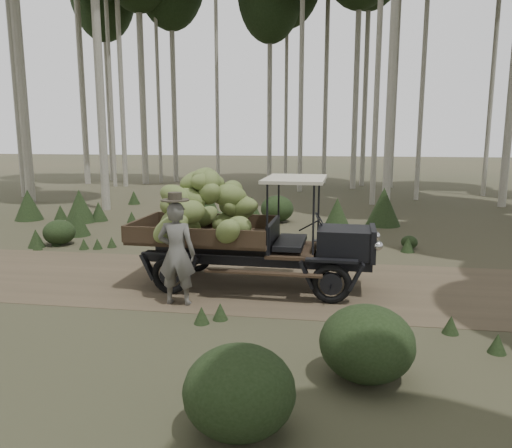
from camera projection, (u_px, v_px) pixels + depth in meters
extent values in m
plane|color=#473D2B|center=(189.00, 280.00, 10.96)|extent=(120.00, 120.00, 0.00)
cube|color=brown|center=(189.00, 280.00, 10.95)|extent=(70.00, 4.00, 0.01)
cube|color=black|center=(344.00, 242.00, 10.02)|extent=(1.05, 1.00, 0.56)
cube|color=black|center=(373.00, 243.00, 9.92)|extent=(0.13, 1.03, 0.64)
cube|color=black|center=(273.00, 234.00, 10.26)|extent=(0.12, 1.44, 0.56)
cube|color=#38281C|center=(206.00, 237.00, 10.54)|extent=(2.93, 1.93, 0.08)
cube|color=#38281C|center=(217.00, 221.00, 11.40)|extent=(2.88, 0.14, 0.33)
cube|color=#38281C|center=(192.00, 237.00, 9.61)|extent=(2.88, 0.14, 0.33)
cube|color=#38281C|center=(142.00, 226.00, 10.77)|extent=(0.11, 1.85, 0.33)
cube|color=beige|center=(295.00, 179.00, 9.97)|extent=(1.23, 1.78, 0.06)
cube|color=black|center=(259.00, 252.00, 10.79)|extent=(4.72, 0.24, 0.18)
cube|color=black|center=(252.00, 261.00, 10.04)|extent=(4.72, 0.24, 0.18)
torus|color=black|center=(334.00, 262.00, 10.96)|extent=(0.78, 0.16, 0.78)
torus|color=black|center=(331.00, 284.00, 9.38)|extent=(0.78, 0.16, 0.78)
torus|color=black|center=(195.00, 256.00, 11.54)|extent=(0.78, 0.16, 0.78)
torus|color=black|center=(170.00, 275.00, 9.95)|extent=(0.78, 0.16, 0.78)
sphere|color=beige|center=(376.00, 236.00, 10.34)|extent=(0.18, 0.18, 0.18)
sphere|color=beige|center=(378.00, 246.00, 9.45)|extent=(0.18, 0.18, 0.18)
ellipsoid|color=olive|center=(184.00, 218.00, 10.94)|extent=(0.94, 0.72, 0.57)
ellipsoid|color=olive|center=(232.00, 207.00, 10.48)|extent=(0.51, 0.84, 0.56)
ellipsoid|color=olive|center=(232.00, 191.00, 10.52)|extent=(0.54, 0.75, 0.48)
ellipsoid|color=olive|center=(206.00, 180.00, 10.46)|extent=(0.65, 0.81, 0.59)
ellipsoid|color=olive|center=(225.00, 224.00, 10.59)|extent=(0.66, 0.85, 0.58)
ellipsoid|color=olive|center=(241.00, 206.00, 10.41)|extent=(0.96, 0.71, 0.50)
ellipsoid|color=olive|center=(221.00, 193.00, 10.47)|extent=(1.00, 0.72, 0.55)
ellipsoid|color=olive|center=(200.00, 181.00, 10.35)|extent=(1.01, 0.88, 0.59)
ellipsoid|color=olive|center=(238.00, 228.00, 9.83)|extent=(0.85, 0.78, 0.60)
ellipsoid|color=olive|center=(187.00, 212.00, 9.89)|extent=(0.88, 0.65, 0.62)
ellipsoid|color=olive|center=(191.00, 198.00, 10.11)|extent=(0.80, 0.48, 0.57)
ellipsoid|color=olive|center=(209.00, 181.00, 10.19)|extent=(0.72, 0.85, 0.61)
ellipsoid|color=olive|center=(206.00, 216.00, 11.18)|extent=(0.66, 0.95, 0.58)
ellipsoid|color=olive|center=(232.00, 204.00, 10.69)|extent=(0.95, 0.91, 0.73)
ellipsoid|color=olive|center=(229.00, 195.00, 10.32)|extent=(0.93, 0.74, 0.55)
ellipsoid|color=olive|center=(207.00, 179.00, 10.33)|extent=(0.78, 0.99, 0.64)
ellipsoid|color=olive|center=(173.00, 224.00, 10.63)|extent=(0.83, 0.97, 0.62)
ellipsoid|color=olive|center=(173.00, 204.00, 11.11)|extent=(0.60, 0.85, 0.63)
ellipsoid|color=olive|center=(176.00, 196.00, 10.14)|extent=(0.94, 0.73, 0.58)
ellipsoid|color=olive|center=(198.00, 182.00, 10.33)|extent=(0.74, 0.55, 0.53)
ellipsoid|color=olive|center=(189.00, 226.00, 10.47)|extent=(0.79, 0.70, 0.48)
ellipsoid|color=olive|center=(241.00, 207.00, 10.51)|extent=(0.84, 0.74, 0.62)
ellipsoid|color=olive|center=(209.00, 193.00, 10.14)|extent=(0.82, 0.92, 0.67)
ellipsoid|color=olive|center=(208.00, 182.00, 10.19)|extent=(0.85, 0.96, 0.50)
ellipsoid|color=olive|center=(171.00, 228.00, 9.61)|extent=(0.98, 0.91, 0.78)
ellipsoid|color=olive|center=(228.00, 231.00, 9.41)|extent=(0.82, 0.94, 0.72)
imported|color=#5B5953|center=(177.00, 254.00, 9.26)|extent=(0.72, 0.47, 1.96)
cylinder|color=#373126|center=(175.00, 200.00, 9.07)|extent=(0.53, 0.53, 0.03)
cylinder|color=#373126|center=(175.00, 197.00, 9.06)|extent=(0.26, 0.26, 0.16)
cylinder|color=#B2AD9E|center=(302.00, 22.00, 25.91)|extent=(0.26, 0.26, 17.72)
cylinder|color=#B2AD9E|center=(367.00, 41.00, 29.06)|extent=(0.29, 0.29, 16.95)
cylinder|color=#B2AD9E|center=(270.00, 68.00, 30.05)|extent=(0.29, 0.29, 14.09)
cylinder|color=#B2AD9E|center=(173.00, 57.00, 31.72)|extent=(0.32, 0.32, 15.91)
cylinder|color=#B2AD9E|center=(328.00, 18.00, 30.23)|extent=(0.28, 0.28, 20.13)
cylinder|color=#B2AD9E|center=(77.00, 8.00, 29.73)|extent=(0.36, 0.36, 21.05)
cylinder|color=#B2AD9E|center=(156.00, 34.00, 30.69)|extent=(0.22, 0.22, 18.39)
cylinder|color=#B2AD9E|center=(106.00, 66.00, 32.61)|extent=(0.25, 0.25, 15.03)
cylinder|color=#B2AD9E|center=(358.00, 41.00, 27.40)|extent=(0.32, 0.32, 16.33)
cylinder|color=#B2AD9E|center=(140.00, 42.00, 29.93)|extent=(0.38, 0.38, 17.08)
cylinder|color=#B2AD9E|center=(287.00, 55.00, 30.69)|extent=(0.22, 0.22, 15.78)
cylinder|color=#B2AD9E|center=(400.00, 4.00, 27.56)|extent=(0.22, 0.22, 20.39)
cylinder|color=#B2AD9E|center=(107.00, 31.00, 28.45)|extent=(0.24, 0.24, 17.76)
ellipsoid|color=#233319|center=(239.00, 391.00, 5.28)|extent=(1.21, 1.21, 0.97)
cone|color=#233319|center=(28.00, 205.00, 18.42)|extent=(1.02, 1.02, 1.13)
cone|color=#233319|center=(77.00, 222.00, 15.62)|extent=(0.77, 0.77, 0.86)
cone|color=#233319|center=(205.00, 198.00, 19.62)|extent=(1.16, 1.16, 1.28)
ellipsoid|color=#233319|center=(409.00, 242.00, 13.89)|extent=(0.46, 0.46, 0.36)
cone|color=#233319|center=(408.00, 245.00, 13.50)|extent=(0.37, 0.37, 0.41)
cone|color=#233319|center=(80.00, 206.00, 17.94)|extent=(1.07, 1.07, 1.19)
ellipsoid|color=#233319|center=(218.00, 220.00, 16.99)|extent=(0.67, 0.67, 0.54)
cone|color=#233319|center=(337.00, 222.00, 14.26)|extent=(1.23, 1.23, 1.37)
ellipsoid|color=#233319|center=(59.00, 232.00, 14.35)|extent=(0.90, 0.90, 0.72)
cone|color=#233319|center=(384.00, 207.00, 17.30)|extent=(1.20, 1.20, 1.33)
cone|color=#233319|center=(188.00, 206.00, 18.94)|extent=(0.82, 0.82, 0.92)
cone|color=#233319|center=(99.00, 211.00, 18.24)|extent=(0.63, 0.63, 0.70)
cone|color=#233319|center=(36.00, 238.00, 14.04)|extent=(0.47, 0.47, 0.53)
ellipsoid|color=#233319|center=(367.00, 343.00, 6.46)|extent=(1.23, 1.23, 0.99)
cone|color=#233319|center=(61.00, 212.00, 18.57)|extent=(0.49, 0.49, 0.55)
ellipsoid|color=#233319|center=(277.00, 209.00, 18.00)|extent=(1.19, 1.19, 0.95)
cone|color=#233319|center=(134.00, 198.00, 22.52)|extent=(0.55, 0.55, 0.61)
cone|color=#233319|center=(252.00, 205.00, 19.77)|extent=(0.63, 0.63, 0.70)
cone|color=#233319|center=(132.00, 217.00, 17.87)|extent=(0.37, 0.37, 0.42)
cone|color=#233319|center=(300.00, 248.00, 13.31)|extent=(0.27, 0.27, 0.30)
cone|color=#233319|center=(220.00, 311.00, 8.62)|extent=(0.27, 0.27, 0.30)
cone|color=#233319|center=(56.00, 241.00, 14.26)|extent=(0.27, 0.27, 0.30)
cone|color=#233319|center=(341.00, 252.00, 12.86)|extent=(0.27, 0.27, 0.30)
cone|color=#233319|center=(202.00, 315.00, 8.44)|extent=(0.27, 0.27, 0.30)
cone|color=#233319|center=(344.00, 255.00, 12.58)|extent=(0.27, 0.27, 0.30)
cone|color=#233319|center=(264.00, 247.00, 13.44)|extent=(0.27, 0.27, 0.30)
cone|color=#233319|center=(97.00, 244.00, 13.86)|extent=(0.27, 0.27, 0.30)
cone|color=#233319|center=(112.00, 242.00, 14.06)|extent=(0.27, 0.27, 0.30)
cone|color=#233319|center=(84.00, 244.00, 13.83)|extent=(0.27, 0.27, 0.30)
cone|color=#233319|center=(497.00, 343.00, 7.30)|extent=(0.27, 0.27, 0.30)
cone|color=#233319|center=(274.00, 252.00, 12.89)|extent=(0.27, 0.27, 0.30)
cone|color=#233319|center=(451.00, 325.00, 8.02)|extent=(0.27, 0.27, 0.30)
cone|color=#233319|center=(37.00, 245.00, 13.75)|extent=(0.27, 0.27, 0.30)
cone|color=#233319|center=(223.00, 249.00, 13.25)|extent=(0.27, 0.27, 0.30)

